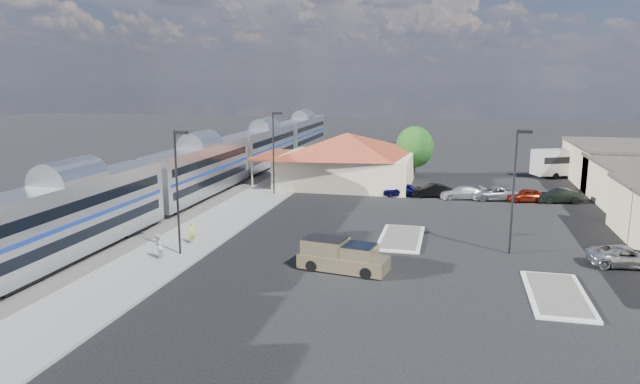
% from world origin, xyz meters
% --- Properties ---
extents(ground, '(280.00, 280.00, 0.00)m').
position_xyz_m(ground, '(0.00, 0.00, 0.00)').
color(ground, black).
rests_on(ground, ground).
extents(railbed, '(16.00, 100.00, 0.12)m').
position_xyz_m(railbed, '(-21.00, 8.00, 0.06)').
color(railbed, '#4C4944').
rests_on(railbed, ground).
extents(platform, '(5.50, 92.00, 0.18)m').
position_xyz_m(platform, '(-12.00, 6.00, 0.09)').
color(platform, gray).
rests_on(platform, ground).
extents(passenger_train, '(3.00, 104.00, 5.55)m').
position_xyz_m(passenger_train, '(-18.00, 12.93, 2.87)').
color(passenger_train, silver).
rests_on(passenger_train, ground).
extents(freight_cars, '(2.80, 46.00, 4.00)m').
position_xyz_m(freight_cars, '(-24.00, 2.14, 1.93)').
color(freight_cars, black).
rests_on(freight_cars, ground).
extents(station_depot, '(18.35, 12.24, 6.20)m').
position_xyz_m(station_depot, '(-4.56, 24.00, 3.13)').
color(station_depot, '#C7B692').
rests_on(station_depot, ground).
extents(traffic_island_south, '(3.30, 7.50, 0.21)m').
position_xyz_m(traffic_island_south, '(4.00, 2.00, 0.10)').
color(traffic_island_south, silver).
rests_on(traffic_island_south, ground).
extents(traffic_island_north, '(3.30, 7.50, 0.21)m').
position_xyz_m(traffic_island_north, '(14.00, -8.00, 0.10)').
color(traffic_island_north, silver).
rests_on(traffic_island_north, ground).
extents(lamp_plat_s, '(1.08, 0.25, 9.00)m').
position_xyz_m(lamp_plat_s, '(-10.90, -6.00, 5.34)').
color(lamp_plat_s, black).
rests_on(lamp_plat_s, ground).
extents(lamp_plat_n, '(1.08, 0.25, 9.00)m').
position_xyz_m(lamp_plat_n, '(-10.90, 16.00, 5.34)').
color(lamp_plat_n, black).
rests_on(lamp_plat_n, ground).
extents(lamp_lot, '(1.08, 0.25, 9.00)m').
position_xyz_m(lamp_lot, '(12.10, 0.00, 5.34)').
color(lamp_lot, black).
rests_on(lamp_lot, ground).
extents(tree_depot, '(4.71, 4.71, 6.63)m').
position_xyz_m(tree_depot, '(3.00, 30.00, 4.02)').
color(tree_depot, '#382314').
rests_on(tree_depot, ground).
extents(pickup_truck, '(6.13, 3.06, 2.02)m').
position_xyz_m(pickup_truck, '(0.97, -6.42, 0.96)').
color(pickup_truck, '#9B865F').
rests_on(pickup_truck, ground).
extents(suv, '(5.15, 2.71, 1.38)m').
position_xyz_m(suv, '(19.45, -1.23, 0.69)').
color(suv, '#A6A9AE').
rests_on(suv, ground).
extents(coach_bus, '(11.24, 6.89, 3.61)m').
position_xyz_m(coach_bus, '(23.00, 36.00, 2.08)').
color(coach_bus, silver).
rests_on(coach_bus, ground).
extents(person_a, '(0.58, 0.68, 1.59)m').
position_xyz_m(person_a, '(-11.33, -3.35, 0.97)').
color(person_a, '#B6CB3F').
rests_on(person_a, platform).
extents(person_b, '(0.83, 0.97, 1.74)m').
position_xyz_m(person_b, '(-11.91, -7.48, 1.05)').
color(person_b, silver).
rests_on(person_b, platform).
extents(parked_car_a, '(4.32, 2.49, 1.38)m').
position_xyz_m(parked_car_a, '(2.44, 18.76, 0.69)').
color(parked_car_a, '#0C0B3A').
rests_on(parked_car_a, ground).
extents(parked_car_b, '(4.55, 2.59, 1.42)m').
position_xyz_m(parked_car_b, '(5.64, 19.06, 0.71)').
color(parked_car_b, black).
rests_on(parked_car_b, ground).
extents(parked_car_c, '(4.93, 2.97, 1.34)m').
position_xyz_m(parked_car_c, '(8.84, 18.76, 0.67)').
color(parked_car_c, silver).
rests_on(parked_car_c, ground).
extents(parked_car_d, '(5.49, 3.57, 1.41)m').
position_xyz_m(parked_car_d, '(12.04, 19.06, 0.70)').
color(parked_car_d, '#989BA0').
rests_on(parked_car_d, ground).
extents(parked_car_e, '(4.35, 2.58, 1.39)m').
position_xyz_m(parked_car_e, '(15.24, 18.76, 0.69)').
color(parked_car_e, maroon).
rests_on(parked_car_e, ground).
extents(parked_car_f, '(4.68, 2.56, 1.46)m').
position_xyz_m(parked_car_f, '(18.44, 19.06, 0.73)').
color(parked_car_f, black).
rests_on(parked_car_f, ground).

